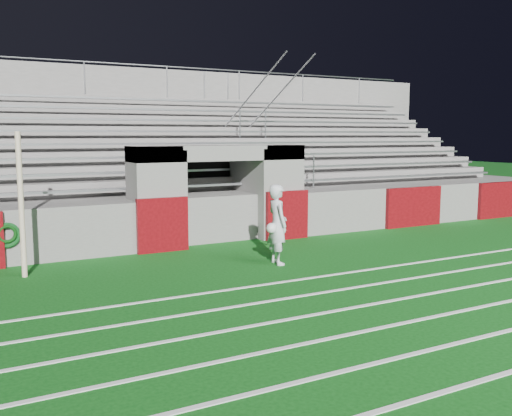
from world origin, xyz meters
TOP-DOWN VIEW (x-y plane):
  - ground at (0.00, 0.00)m, footprint 90.00×90.00m
  - field_post at (-5.13, 1.89)m, footprint 0.11×0.11m
  - field_markings at (0.00, -5.00)m, footprint 28.00×8.09m
  - stadium_structure at (0.00, 7.97)m, footprint 26.00×8.48m
  - goalkeeper_with_ball at (-0.00, 0.44)m, footprint 0.59×0.70m
  - hose_coil at (-5.33, 2.94)m, footprint 0.57×0.14m

SIDE VIEW (x-z plane):
  - ground at x=0.00m, z-range 0.00..0.00m
  - field_markings at x=0.00m, z-range 0.00..0.01m
  - hose_coil at x=-5.33m, z-range 0.44..1.01m
  - goalkeeper_with_ball at x=0.00m, z-range 0.00..1.79m
  - field_post at x=-5.13m, z-range 0.00..2.94m
  - stadium_structure at x=0.00m, z-range -1.22..4.20m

